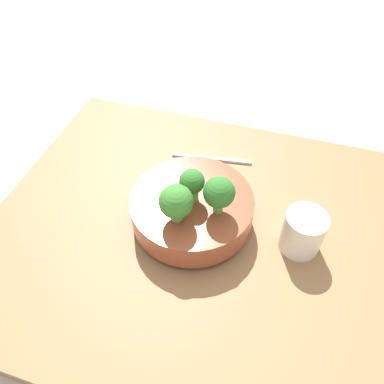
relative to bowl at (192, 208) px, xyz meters
name	(u,v)px	position (x,y,z in m)	size (l,w,h in m)	color
ground_plane	(206,241)	(-0.04, 0.01, -0.08)	(6.00, 6.00, 0.00)	#ADA89E
table	(206,235)	(-0.04, 0.01, -0.06)	(0.92, 0.74, 0.04)	olive
bowl	(192,208)	(0.00, 0.00, 0.00)	(0.25, 0.25, 0.07)	brown
broccoli_floret_left	(219,192)	(-0.06, 0.01, 0.08)	(0.06, 0.06, 0.08)	#6BA34C
broccoli_floret_center	(192,183)	(0.00, 0.00, 0.08)	(0.05, 0.05, 0.08)	#6BA34C
broccoli_floret_back	(176,202)	(0.01, 0.06, 0.08)	(0.07, 0.07, 0.08)	#6BA34C
cup	(303,232)	(-0.23, 0.00, 0.00)	(0.08, 0.08, 0.09)	silver
fork	(211,158)	(0.01, -0.20, -0.04)	(0.20, 0.04, 0.01)	#B2B2B7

